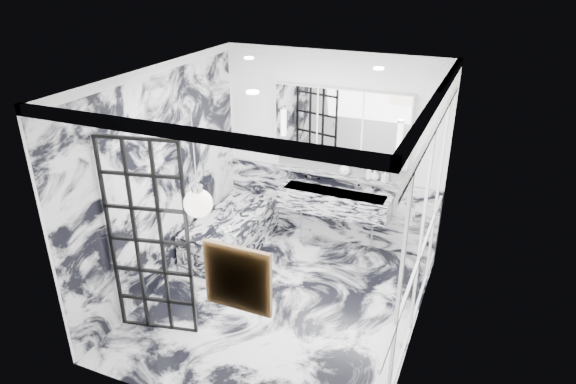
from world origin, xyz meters
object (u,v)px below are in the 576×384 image
at_px(trough_sink, 334,202).
at_px(crittall_door, 149,241).
at_px(mirror_cabinet, 341,124).
at_px(bathtub, 231,233).

bearing_deg(trough_sink, crittall_door, -116.67).
relative_size(crittall_door, trough_sink, 1.44).
xyz_separation_m(mirror_cabinet, bathtub, (-1.32, -0.83, -1.54)).
xyz_separation_m(trough_sink, mirror_cabinet, (-0.00, 0.17, 1.09)).
bearing_deg(bathtub, trough_sink, 26.48).
bearing_deg(bathtub, mirror_cabinet, 32.06).
height_order(crittall_door, bathtub, crittall_door).
bearing_deg(trough_sink, mirror_cabinet, 90.00).
bearing_deg(crittall_door, trough_sink, 50.81).
relative_size(mirror_cabinet, bathtub, 1.15).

